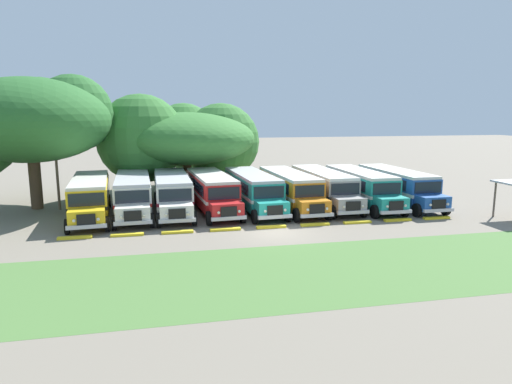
# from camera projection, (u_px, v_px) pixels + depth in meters

# --- Properties ---
(ground_plane) EXTENTS (220.00, 220.00, 0.00)m
(ground_plane) POSITION_uv_depth(u_px,v_px,m) (276.00, 233.00, 28.51)
(ground_plane) COLOR slate
(foreground_grass_strip) EXTENTS (80.00, 8.70, 0.01)m
(foreground_grass_strip) POSITION_uv_depth(u_px,v_px,m) (313.00, 271.00, 21.61)
(foreground_grass_strip) COLOR #4C7538
(foreground_grass_strip) RESTS_ON ground_plane
(parked_bus_slot_0) EXTENTS (3.53, 10.97, 2.82)m
(parked_bus_slot_0) POSITION_uv_depth(u_px,v_px,m) (90.00, 195.00, 32.76)
(parked_bus_slot_0) COLOR yellow
(parked_bus_slot_0) RESTS_ON ground_plane
(parked_bus_slot_1) EXTENTS (3.10, 10.89, 2.82)m
(parked_bus_slot_1) POSITION_uv_depth(u_px,v_px,m) (133.00, 193.00, 33.81)
(parked_bus_slot_1) COLOR silver
(parked_bus_slot_1) RESTS_ON ground_plane
(parked_bus_slot_2) EXTENTS (2.89, 10.86, 2.82)m
(parked_bus_slot_2) POSITION_uv_depth(u_px,v_px,m) (172.00, 191.00, 34.42)
(parked_bus_slot_2) COLOR silver
(parked_bus_slot_2) RESTS_ON ground_plane
(parked_bus_slot_3) EXTENTS (3.43, 10.95, 2.82)m
(parked_bus_slot_3) POSITION_uv_depth(u_px,v_px,m) (212.00, 190.00, 35.00)
(parked_bus_slot_3) COLOR red
(parked_bus_slot_3) RESTS_ON ground_plane
(parked_bus_slot_4) EXTENTS (3.21, 10.91, 2.82)m
(parked_bus_slot_4) POSITION_uv_depth(u_px,v_px,m) (253.00, 189.00, 35.45)
(parked_bus_slot_4) COLOR teal
(parked_bus_slot_4) RESTS_ON ground_plane
(parked_bus_slot_5) EXTENTS (3.09, 10.89, 2.82)m
(parked_bus_slot_5) POSITION_uv_depth(u_px,v_px,m) (290.00, 188.00, 35.91)
(parked_bus_slot_5) COLOR orange
(parked_bus_slot_5) RESTS_ON ground_plane
(parked_bus_slot_6) EXTENTS (2.82, 10.86, 2.82)m
(parked_bus_slot_6) POSITION_uv_depth(u_px,v_px,m) (323.00, 186.00, 36.87)
(parked_bus_slot_6) COLOR #9E9993
(parked_bus_slot_6) RESTS_ON ground_plane
(parked_bus_slot_7) EXTENTS (2.73, 10.85, 2.82)m
(parked_bus_slot_7) POSITION_uv_depth(u_px,v_px,m) (361.00, 186.00, 37.01)
(parked_bus_slot_7) COLOR teal
(parked_bus_slot_7) RESTS_ON ground_plane
(parked_bus_slot_8) EXTENTS (2.82, 10.86, 2.82)m
(parked_bus_slot_8) POSITION_uv_depth(u_px,v_px,m) (397.00, 185.00, 37.53)
(parked_bus_slot_8) COLOR #23519E
(parked_bus_slot_8) RESTS_ON ground_plane
(curb_wheelstop_0) EXTENTS (2.00, 0.36, 0.15)m
(curb_wheelstop_0) POSITION_uv_depth(u_px,v_px,m) (75.00, 238.00, 27.10)
(curb_wheelstop_0) COLOR yellow
(curb_wheelstop_0) RESTS_ON ground_plane
(curb_wheelstop_1) EXTENTS (2.00, 0.36, 0.15)m
(curb_wheelstop_1) POSITION_uv_depth(u_px,v_px,m) (127.00, 235.00, 27.73)
(curb_wheelstop_1) COLOR yellow
(curb_wheelstop_1) RESTS_ON ground_plane
(curb_wheelstop_2) EXTENTS (2.00, 0.36, 0.15)m
(curb_wheelstop_2) POSITION_uv_depth(u_px,v_px,m) (177.00, 232.00, 28.37)
(curb_wheelstop_2) COLOR yellow
(curb_wheelstop_2) RESTS_ON ground_plane
(curb_wheelstop_3) EXTENTS (2.00, 0.36, 0.15)m
(curb_wheelstop_3) POSITION_uv_depth(u_px,v_px,m) (225.00, 229.00, 29.01)
(curb_wheelstop_3) COLOR yellow
(curb_wheelstop_3) RESTS_ON ground_plane
(curb_wheelstop_4) EXTENTS (2.00, 0.36, 0.15)m
(curb_wheelstop_4) POSITION_uv_depth(u_px,v_px,m) (271.00, 227.00, 29.64)
(curb_wheelstop_4) COLOR yellow
(curb_wheelstop_4) RESTS_ON ground_plane
(curb_wheelstop_5) EXTENTS (2.00, 0.36, 0.15)m
(curb_wheelstop_5) POSITION_uv_depth(u_px,v_px,m) (315.00, 225.00, 30.28)
(curb_wheelstop_5) COLOR yellow
(curb_wheelstop_5) RESTS_ON ground_plane
(curb_wheelstop_6) EXTENTS (2.00, 0.36, 0.15)m
(curb_wheelstop_6) POSITION_uv_depth(u_px,v_px,m) (357.00, 222.00, 30.92)
(curb_wheelstop_6) COLOR yellow
(curb_wheelstop_6) RESTS_ON ground_plane
(curb_wheelstop_7) EXTENTS (2.00, 0.36, 0.15)m
(curb_wheelstop_7) POSITION_uv_depth(u_px,v_px,m) (398.00, 220.00, 31.55)
(curb_wheelstop_7) COLOR yellow
(curb_wheelstop_7) RESTS_ON ground_plane
(curb_wheelstop_8) EXTENTS (2.00, 0.36, 0.15)m
(curb_wheelstop_8) POSITION_uv_depth(u_px,v_px,m) (436.00, 218.00, 32.19)
(curb_wheelstop_8) COLOR yellow
(curb_wheelstop_8) RESTS_ON ground_plane
(broad_shade_tree) EXTENTS (15.47, 14.61, 9.24)m
(broad_shade_tree) POSITION_uv_depth(u_px,v_px,m) (183.00, 139.00, 43.07)
(broad_shade_tree) COLOR brown
(broad_shade_tree) RESTS_ON ground_plane
(secondary_tree) EXTENTS (13.80, 13.23, 10.63)m
(secondary_tree) POSITION_uv_depth(u_px,v_px,m) (25.00, 120.00, 34.77)
(secondary_tree) COLOR brown
(secondary_tree) RESTS_ON ground_plane
(utility_pole) EXTENTS (1.80, 0.20, 6.19)m
(utility_pole) POSITION_uv_depth(u_px,v_px,m) (57.00, 168.00, 34.78)
(utility_pole) COLOR brown
(utility_pole) RESTS_ON ground_plane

